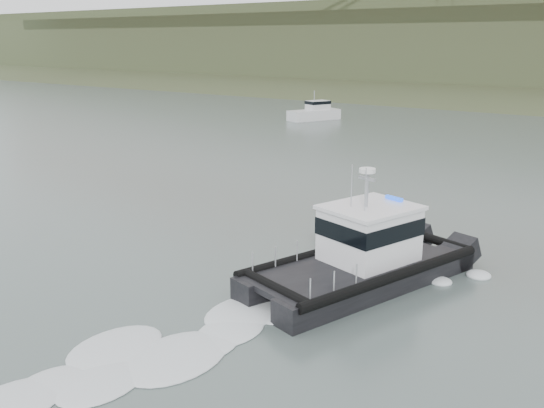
% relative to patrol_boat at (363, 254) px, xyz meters
% --- Properties ---
extents(ground, '(400.00, 400.00, 0.00)m').
position_rel_patrol_boat_xyz_m(ground, '(-6.14, -6.78, -1.25)').
color(ground, '#4C5A55').
rests_on(ground, ground).
extents(patrol_boat, '(6.45, 10.90, 4.98)m').
position_rel_patrol_boat_xyz_m(patrol_boat, '(0.00, 0.00, 0.00)').
color(patrol_boat, black).
rests_on(patrol_boat, ground).
extents(motorboat, '(4.65, 7.16, 3.74)m').
position_rel_patrol_boat_xyz_m(motorboat, '(-29.82, 44.00, -0.31)').
color(motorboat, silver).
rests_on(motorboat, ground).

